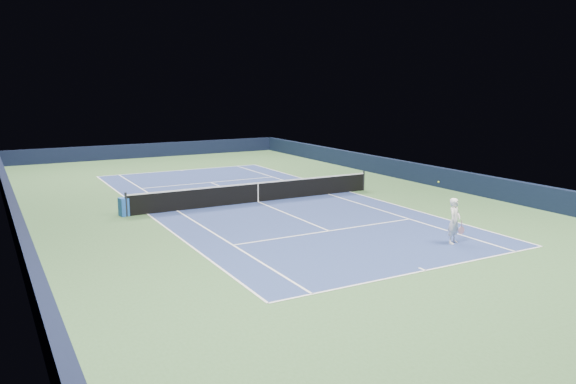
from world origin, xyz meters
TOP-DOWN VIEW (x-y plane):
  - ground at (0.00, 0.00)m, footprint 40.00×40.00m
  - wall_far at (0.00, 19.82)m, footprint 22.00×0.35m
  - wall_right at (10.82, 0.00)m, footprint 0.35×40.00m
  - wall_left at (-10.82, 0.00)m, footprint 0.35×40.00m
  - court_surface at (0.00, 0.00)m, footprint 10.97×23.77m
  - baseline_far at (0.00, 11.88)m, footprint 10.97×0.08m
  - baseline_near at (0.00, -11.88)m, footprint 10.97×0.08m
  - sideline_doubles_right at (5.49, 0.00)m, footprint 0.08×23.77m
  - sideline_doubles_left at (-5.49, 0.00)m, footprint 0.08×23.77m
  - sideline_singles_right at (4.12, 0.00)m, footprint 0.08×23.77m
  - sideline_singles_left at (-4.12, 0.00)m, footprint 0.08×23.77m
  - service_line_far at (0.00, 6.40)m, footprint 8.23×0.08m
  - service_line_near at (0.00, -6.40)m, footprint 8.23×0.08m
  - center_service_line at (0.00, 0.00)m, footprint 0.08×12.80m
  - center_mark_far at (0.00, 11.73)m, footprint 0.08×0.30m
  - center_mark_near at (0.00, -11.73)m, footprint 0.08×0.30m
  - tennis_net at (0.00, 0.00)m, footprint 12.90×0.10m
  - sponsor_cube at (-6.40, 0.19)m, footprint 0.58×0.52m
  - tennis_player at (3.01, -10.05)m, footprint 0.83×1.34m

SIDE VIEW (x-z plane):
  - ground at x=0.00m, z-range 0.00..0.00m
  - court_surface at x=0.00m, z-range 0.00..0.01m
  - baseline_far at x=0.00m, z-range 0.01..0.01m
  - baseline_near at x=0.00m, z-range 0.01..0.01m
  - sideline_doubles_right at x=5.49m, z-range 0.01..0.01m
  - sideline_doubles_left at x=-5.49m, z-range 0.01..0.01m
  - sideline_singles_right at x=4.12m, z-range 0.01..0.01m
  - sideline_singles_left at x=-4.12m, z-range 0.01..0.01m
  - service_line_far at x=0.00m, z-range 0.01..0.01m
  - service_line_near at x=0.00m, z-range 0.01..0.01m
  - center_service_line at x=0.00m, z-range 0.01..0.01m
  - center_mark_far at x=0.00m, z-range 0.01..0.01m
  - center_mark_near at x=0.00m, z-range 0.01..0.01m
  - sponsor_cube at x=-6.40m, z-range 0.00..0.81m
  - tennis_net at x=0.00m, z-range -0.03..1.04m
  - wall_far at x=0.00m, z-range 0.00..1.10m
  - wall_right at x=10.82m, z-range 0.00..1.10m
  - wall_left at x=-10.82m, z-range 0.00..1.10m
  - tennis_player at x=3.01m, z-range -0.23..1.91m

